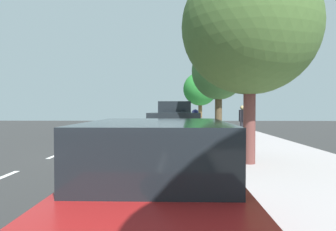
# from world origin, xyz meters

# --- Properties ---
(ground) EXTENTS (56.54, 56.54, 0.00)m
(ground) POSITION_xyz_m (0.00, 0.00, 0.00)
(ground) COLOR #2F2F2F
(sidewalk) EXTENTS (4.26, 35.34, 0.14)m
(sidewalk) POSITION_xyz_m (4.43, 0.00, 0.07)
(sidewalk) COLOR #AAA1A3
(sidewalk) RESTS_ON ground
(curb_edge) EXTENTS (0.16, 35.34, 0.14)m
(curb_edge) POSITION_xyz_m (2.23, 0.00, 0.07)
(curb_edge) COLOR gray
(curb_edge) RESTS_ON ground
(lane_stripe_centre) EXTENTS (0.14, 35.80, 0.01)m
(lane_stripe_centre) POSITION_xyz_m (-2.88, 0.23, 0.00)
(lane_stripe_centre) COLOR white
(lane_stripe_centre) RESTS_ON ground
(lane_stripe_bike_edge) EXTENTS (0.12, 35.34, 0.01)m
(lane_stripe_bike_edge) POSITION_xyz_m (0.76, 0.00, 0.00)
(lane_stripe_bike_edge) COLOR white
(lane_stripe_bike_edge) RESTS_ON ground
(parked_sedan_red_nearest) EXTENTS (1.87, 4.42, 1.52)m
(parked_sedan_red_nearest) POSITION_xyz_m (1.05, -7.52, 0.75)
(parked_sedan_red_nearest) COLOR maroon
(parked_sedan_red_nearest) RESTS_ON ground
(parked_sedan_tan_second) EXTENTS (1.90, 4.43, 1.52)m
(parked_sedan_tan_second) POSITION_xyz_m (1.25, -1.09, 0.75)
(parked_sedan_tan_second) COLOR tan
(parked_sedan_tan_second) RESTS_ON ground
(parked_suv_black_mid) EXTENTS (1.98, 4.70, 1.99)m
(parked_suv_black_mid) POSITION_xyz_m (1.27, 6.53, 1.03)
(parked_suv_black_mid) COLOR black
(parked_suv_black_mid) RESTS_ON ground
(bicycle_at_curb) EXTENTS (1.42, 1.06, 0.74)m
(bicycle_at_curb) POSITION_xyz_m (1.76, 0.00, 0.37)
(bicycle_at_curb) COLOR black
(bicycle_at_curb) RESTS_ON ground
(cyclist_with_backpack) EXTENTS (0.55, 0.54, 1.61)m
(cyclist_with_backpack) POSITION_xyz_m (1.98, -0.42, 0.97)
(cyclist_with_backpack) COLOR #C6B284
(cyclist_with_backpack) RESTS_ON ground
(street_tree_mid_block) EXTENTS (3.71, 3.71, 5.55)m
(street_tree_mid_block) POSITION_xyz_m (3.30, -2.42, 3.85)
(street_tree_mid_block) COLOR brown
(street_tree_mid_block) RESTS_ON sidewalk
(street_tree_far_end) EXTENTS (2.48, 2.48, 4.54)m
(street_tree_far_end) POSITION_xyz_m (3.30, 3.59, 3.33)
(street_tree_far_end) COLOR #4A3B27
(street_tree_far_end) RESTS_ON sidewalk
(street_tree_corner) EXTENTS (2.65, 2.65, 4.27)m
(street_tree_corner) POSITION_xyz_m (3.30, 13.76, 3.09)
(street_tree_corner) COLOR brown
(street_tree_corner) RESTS_ON sidewalk
(pedestrian_on_phone) EXTENTS (0.40, 0.54, 1.64)m
(pedestrian_on_phone) POSITION_xyz_m (4.81, 5.48, 1.06)
(pedestrian_on_phone) COLOR black
(pedestrian_on_phone) RESTS_ON sidewalk
(fire_hydrant) EXTENTS (0.22, 0.22, 0.84)m
(fire_hydrant) POSITION_xyz_m (2.66, 9.56, 0.57)
(fire_hydrant) COLOR red
(fire_hydrant) RESTS_ON sidewalk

